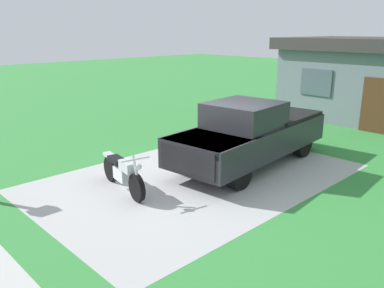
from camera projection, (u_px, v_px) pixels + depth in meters
name	position (u px, v px, depth m)	size (l,w,h in m)	color
ground_plane	(198.00, 177.00, 10.64)	(80.00, 80.00, 0.00)	#36883D
driveway_pad	(198.00, 177.00, 10.64)	(5.60, 8.53, 0.01)	#AFAFAF
motorcycle	(123.00, 172.00, 9.64)	(2.20, 0.76, 1.09)	black
pickup_truck	(252.00, 132.00, 11.46)	(2.51, 5.78, 1.90)	black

